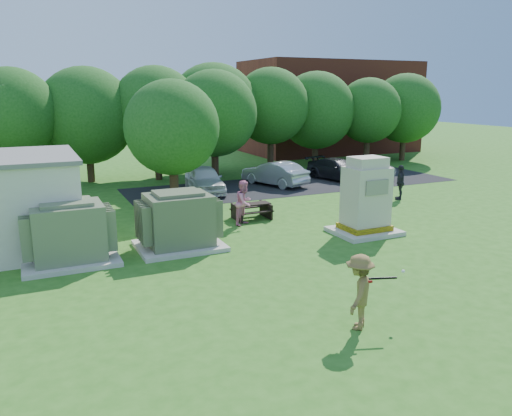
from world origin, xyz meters
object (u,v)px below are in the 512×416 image
picnic_table (252,209)px  car_dark (339,170)px  person_walking_right (400,182)px  car_white (204,179)px  car_silver_a (275,173)px  car_silver_b (361,169)px  generator_cabinet (366,201)px  transformer_right (179,222)px  person_by_generator (378,208)px  person_at_picnic (244,203)px  transformer_left (69,234)px  batter (359,292)px

picnic_table → car_dark: 11.14m
person_walking_right → car_white: 10.45m
car_silver_a → car_silver_b: (6.16, -0.17, -0.12)m
generator_cabinet → car_silver_b: bearing=54.2°
transformer_right → person_by_generator: size_ratio=2.04×
person_walking_right → car_dark: size_ratio=0.39×
person_at_picnic → car_silver_a: (5.20, 7.44, -0.23)m
transformer_right → person_walking_right: 13.07m
car_dark → car_silver_b: (1.71, -0.05, -0.07)m
transformer_right → car_dark: bearing=35.4°
person_at_picnic → transformer_left: bearing=158.2°
batter → person_walking_right: batter is taller
transformer_right → car_dark: transformer_right is taller
batter → car_silver_b: size_ratio=0.43×
transformer_right → car_silver_b: transformer_right is taller
transformer_left → transformer_right: (3.70, 0.00, 0.00)m
picnic_table → car_white: car_white is taller
car_silver_b → car_silver_a: bearing=-19.6°
car_white → car_silver_b: size_ratio=1.03×
car_silver_a → transformer_left: bearing=17.8°
transformer_right → person_by_generator: 8.47m
transformer_right → car_silver_b: 17.39m
transformer_right → car_silver_b: (14.74, 9.21, -0.38)m
transformer_right → car_white: 9.91m
batter → person_at_picnic: person_at_picnic is taller
person_by_generator → person_at_picnic: person_at_picnic is taller
generator_cabinet → car_white: generator_cabinet is taller
transformer_right → generator_cabinet: size_ratio=0.99×
transformer_left → car_silver_a: transformer_left is taller
transformer_left → car_white: (7.77, 9.03, -0.23)m
person_at_picnic → car_silver_a: size_ratio=0.44×
car_silver_a → transformer_right: bearing=28.0°
car_white → batter: bearing=-88.8°
transformer_left → person_at_picnic: transformer_left is taller
picnic_table → car_silver_a: (4.53, 6.71, 0.27)m
generator_cabinet → person_at_picnic: (-3.79, 3.21, -0.39)m
batter → car_white: 16.96m
transformer_left → car_dark: bearing=29.0°
transformer_right → person_by_generator: (8.45, -0.48, -0.24)m
transformer_left → person_walking_right: size_ratio=1.67×
person_at_picnic → car_silver_a: bearing=18.0°
person_at_picnic → car_silver_b: 13.49m
transformer_left → car_silver_b: transformer_left is taller
transformer_right → person_walking_right: (12.69, 3.13, -0.07)m
batter → transformer_right: bearing=-117.8°
batter → car_white: (1.97, 16.84, -0.18)m
picnic_table → person_at_picnic: size_ratio=0.86×
person_by_generator → car_white: 10.48m
person_by_generator → batter: bearing=87.9°
person_walking_right → transformer_left: bearing=-40.5°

